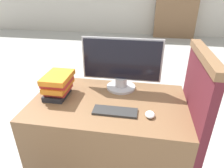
{
  "coord_description": "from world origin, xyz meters",
  "views": [
    {
      "loc": [
        0.25,
        -0.94,
        1.58
      ],
      "look_at": [
        0.03,
        0.33,
        0.93
      ],
      "focal_mm": 32.0,
      "sensor_mm": 36.0,
      "label": 1
    }
  ],
  "objects": [
    {
      "name": "mouse",
      "position": [
        0.32,
        0.21,
        0.78
      ],
      "size": [
        0.07,
        0.08,
        0.03
      ],
      "color": "white",
      "rests_on": "desk"
    },
    {
      "name": "book_stack",
      "position": [
        -0.41,
        0.38,
        0.86
      ],
      "size": [
        0.2,
        0.27,
        0.19
      ],
      "color": "#232328",
      "rests_on": "desk"
    },
    {
      "name": "desk",
      "position": [
        0.0,
        0.36,
        0.38
      ],
      "size": [
        1.2,
        0.73,
        0.76
      ],
      "color": "brown",
      "rests_on": "ground_plane"
    },
    {
      "name": "monitor",
      "position": [
        0.07,
        0.6,
        0.98
      ],
      "size": [
        0.66,
        0.25,
        0.44
      ],
      "color": "#B7B7BC",
      "rests_on": "desk"
    },
    {
      "name": "carrel_divider",
      "position": [
        0.62,
        0.32,
        0.61
      ],
      "size": [
        0.07,
        0.65,
        1.2
      ],
      "color": "#5B1E28",
      "rests_on": "ground_plane"
    },
    {
      "name": "bookshelf_far",
      "position": [
        1.11,
        5.8,
        0.81
      ],
      "size": [
        1.25,
        0.32,
        1.63
      ],
      "color": "#846042",
      "rests_on": "ground_plane"
    },
    {
      "name": "keyboard",
      "position": [
        0.07,
        0.22,
        0.77
      ],
      "size": [
        0.32,
        0.11,
        0.02
      ],
      "color": "#2D2D2D",
      "rests_on": "desk"
    }
  ]
}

